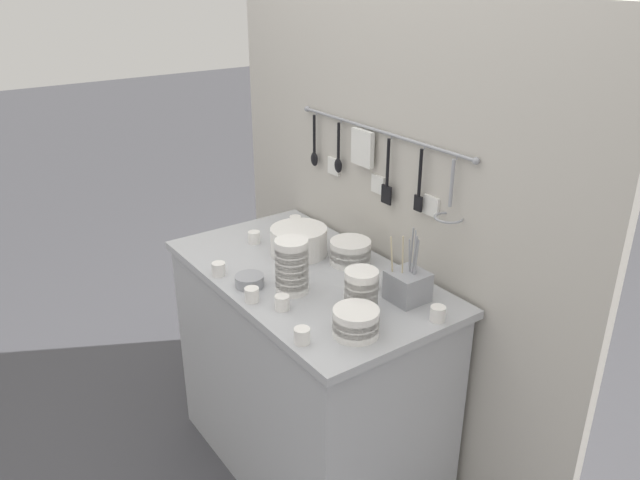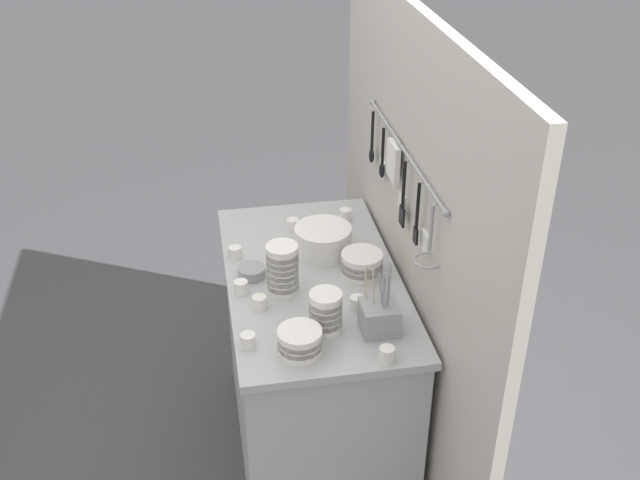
% 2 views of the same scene
% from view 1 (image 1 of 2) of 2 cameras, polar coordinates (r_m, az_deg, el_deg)
% --- Properties ---
extents(ground_plane, '(20.00, 20.00, 0.00)m').
position_cam_1_polar(ground_plane, '(2.83, -1.03, -19.49)').
color(ground_plane, '#424247').
extents(counter, '(1.14, 0.64, 0.90)m').
position_cam_1_polar(counter, '(2.54, -1.11, -12.07)').
color(counter, '#ADAFB5').
rests_on(counter, ground).
extents(back_wall, '(1.94, 0.11, 1.87)m').
position_cam_1_polar(back_wall, '(2.49, 5.55, -0.14)').
color(back_wall, '#BCB7AD').
rests_on(back_wall, ground).
extents(bowl_stack_tall_left, '(0.16, 0.16, 0.09)m').
position_cam_1_polar(bowl_stack_tall_left, '(2.37, 2.79, -1.09)').
color(bowl_stack_tall_left, white).
rests_on(bowl_stack_tall_left, counter).
extents(bowl_stack_nested_right, '(0.11, 0.11, 0.15)m').
position_cam_1_polar(bowl_stack_nested_right, '(2.04, 3.78, -4.67)').
color(bowl_stack_nested_right, white).
rests_on(bowl_stack_nested_right, counter).
extents(bowl_stack_back_corner, '(0.14, 0.14, 0.09)m').
position_cam_1_polar(bowl_stack_back_corner, '(1.92, 3.31, -7.49)').
color(bowl_stack_back_corner, white).
rests_on(bowl_stack_back_corner, counter).
extents(bowl_stack_short_front, '(0.11, 0.11, 0.19)m').
position_cam_1_polar(bowl_stack_short_front, '(2.14, -2.60, -2.40)').
color(bowl_stack_short_front, white).
rests_on(bowl_stack_short_front, counter).
extents(plate_stack, '(0.22, 0.22, 0.11)m').
position_cam_1_polar(plate_stack, '(2.44, -1.95, -0.09)').
color(plate_stack, white).
rests_on(plate_stack, counter).
extents(steel_mixing_bowl, '(0.10, 0.10, 0.04)m').
position_cam_1_polar(steel_mixing_bowl, '(2.22, -6.46, -3.72)').
color(steel_mixing_bowl, '#93969E').
rests_on(steel_mixing_bowl, counter).
extents(cutlery_caddy, '(0.12, 0.12, 0.25)m').
position_cam_1_polar(cutlery_caddy, '(2.13, 8.02, -4.11)').
color(cutlery_caddy, '#93969E').
rests_on(cutlery_caddy, counter).
extents(cup_front_right, '(0.05, 0.05, 0.05)m').
position_cam_1_polar(cup_front_right, '(2.31, -9.24, -2.63)').
color(cup_front_right, white).
rests_on(cup_front_right, counter).
extents(cup_back_right, '(0.05, 0.05, 0.05)m').
position_cam_1_polar(cup_back_right, '(2.70, -2.27, 1.69)').
color(cup_back_right, white).
rests_on(cup_back_right, counter).
extents(cup_edge_near, '(0.05, 0.05, 0.05)m').
position_cam_1_polar(cup_edge_near, '(2.12, -6.25, -4.99)').
color(cup_edge_near, white).
rests_on(cup_edge_near, counter).
extents(cup_centre, '(0.05, 0.05, 0.05)m').
position_cam_1_polar(cup_centre, '(2.20, 4.80, -3.87)').
color(cup_centre, white).
rests_on(cup_centre, counter).
extents(cup_by_caddy, '(0.05, 0.05, 0.05)m').
position_cam_1_polar(cup_by_caddy, '(2.55, -6.04, 0.24)').
color(cup_by_caddy, white).
rests_on(cup_by_caddy, counter).
extents(cup_edge_far, '(0.05, 0.05, 0.05)m').
position_cam_1_polar(cup_edge_far, '(2.07, -3.48, -5.73)').
color(cup_edge_far, white).
rests_on(cup_edge_far, counter).
extents(cup_mid_row, '(0.05, 0.05, 0.05)m').
position_cam_1_polar(cup_mid_row, '(2.04, 10.72, -6.63)').
color(cup_mid_row, white).
rests_on(cup_mid_row, counter).
extents(cup_back_left, '(0.05, 0.05, 0.05)m').
position_cam_1_polar(cup_back_left, '(1.89, -1.65, -8.74)').
color(cup_back_left, white).
rests_on(cup_back_left, counter).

